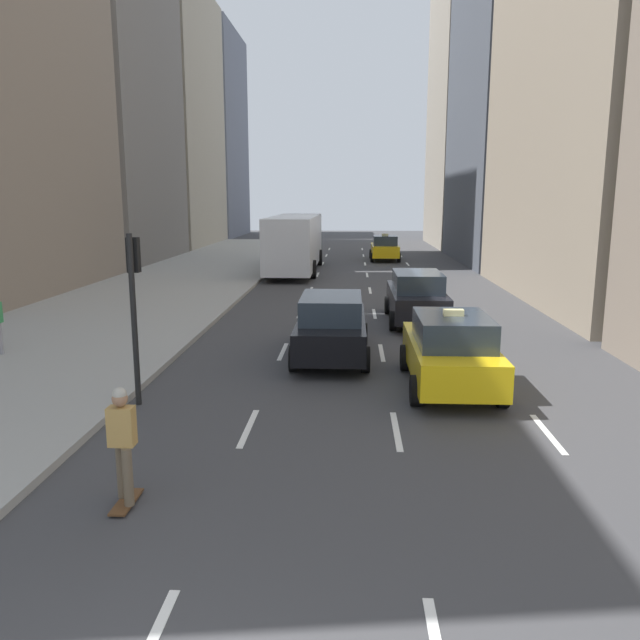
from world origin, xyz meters
TOP-DOWN VIEW (x-y plane):
  - sidewalk_left at (-7.00, 27.00)m, footprint 8.00×66.00m
  - lane_markings at (2.60, 23.00)m, footprint 5.72×56.00m
  - building_row_left at (-14.00, 37.50)m, footprint 6.00×74.14m
  - taxi_lead at (4.00, 10.78)m, footprint 2.02×4.40m
  - taxi_second at (4.00, 40.39)m, footprint 2.02×4.40m
  - sedan_black_near at (1.20, 13.38)m, footprint 2.02×4.78m
  - sedan_silver_behind at (4.00, 18.49)m, footprint 2.02×4.94m
  - city_bus at (-1.61, 33.55)m, footprint 2.80×11.61m
  - skateboarder at (-1.44, 4.92)m, footprint 0.36×0.80m
  - traffic_light_pole at (-2.75, 9.36)m, footprint 0.24×0.42m

SIDE VIEW (x-z plane):
  - lane_markings at x=2.60m, z-range 0.00..0.01m
  - sidewalk_left at x=-7.00m, z-range 0.00..0.15m
  - taxi_lead at x=4.00m, z-range -0.05..1.82m
  - taxi_second at x=4.00m, z-range -0.05..1.82m
  - sedan_black_near at x=1.20m, z-range 0.02..1.77m
  - sedan_silver_behind at x=4.00m, z-range 0.01..1.81m
  - skateboarder at x=-1.44m, z-range 0.09..1.84m
  - city_bus at x=-1.61m, z-range 0.16..3.41m
  - traffic_light_pole at x=-2.75m, z-range 0.61..4.21m
  - building_row_left at x=-14.00m, z-range -4.55..30.10m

